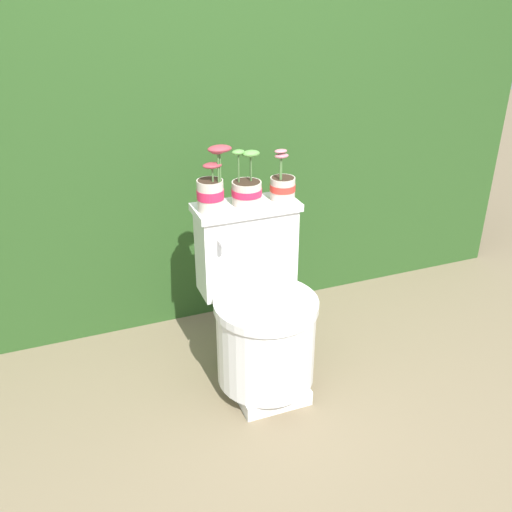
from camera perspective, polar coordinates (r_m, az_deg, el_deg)
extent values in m
plane|color=#75664C|center=(2.52, -0.45, -13.16)|extent=(12.00, 12.00, 0.00)
cube|color=#284C1E|center=(3.07, -7.89, 12.19)|extent=(3.52, 0.87, 1.71)
cube|color=silver|center=(2.51, 0.94, -12.49)|extent=(0.29, 0.34, 0.07)
cylinder|color=silver|center=(2.38, 0.98, -8.73)|extent=(0.41, 0.41, 0.34)
cylinder|color=silver|center=(2.28, 1.02, -4.90)|extent=(0.42, 0.42, 0.04)
cube|color=silver|center=(2.39, -0.97, 0.60)|extent=(0.41, 0.16, 0.36)
cube|color=silver|center=(2.31, -1.00, 4.89)|extent=(0.43, 0.19, 0.03)
cylinder|color=silver|center=(2.21, -3.45, 1.32)|extent=(0.02, 0.05, 0.02)
cylinder|color=beige|center=(2.23, -4.58, 6.05)|extent=(0.10, 0.10, 0.12)
cylinder|color=#D1234C|center=(2.23, -4.59, 6.20)|extent=(0.11, 0.11, 0.04)
cylinder|color=#332319|center=(2.21, -4.64, 7.42)|extent=(0.10, 0.10, 0.01)
cylinder|color=#4C753D|center=(2.17, -3.61, 8.93)|extent=(0.01, 0.01, 0.12)
ellipsoid|color=#93333D|center=(2.15, -3.66, 10.65)|extent=(0.09, 0.06, 0.03)
cylinder|color=#4C753D|center=(2.18, -4.36, 8.14)|extent=(0.01, 0.01, 0.06)
ellipsoid|color=#93333D|center=(2.17, -4.40, 9.02)|extent=(0.07, 0.05, 0.02)
cylinder|color=#4C753D|center=(2.16, -3.80, 8.81)|extent=(0.01, 0.01, 0.11)
ellipsoid|color=#93333D|center=(2.15, -3.85, 10.45)|extent=(0.06, 0.04, 0.02)
cylinder|color=beige|center=(2.29, -0.94, 6.34)|extent=(0.12, 0.12, 0.09)
cylinder|color=#D1234C|center=(2.29, -0.94, 6.44)|extent=(0.12, 0.12, 0.03)
cylinder|color=#332319|center=(2.28, -0.95, 7.29)|extent=(0.11, 0.11, 0.01)
cylinder|color=#4C753D|center=(2.26, -1.75, 8.78)|extent=(0.01, 0.01, 0.11)
ellipsoid|color=#569342|center=(2.24, -1.78, 10.33)|extent=(0.05, 0.04, 0.02)
cylinder|color=#4C753D|center=(2.27, -0.50, 8.75)|extent=(0.01, 0.01, 0.10)
ellipsoid|color=#569342|center=(2.25, -0.51, 10.20)|extent=(0.07, 0.05, 0.03)
cylinder|color=#4C753D|center=(2.27, -0.54, 8.80)|extent=(0.01, 0.01, 0.10)
ellipsoid|color=#569342|center=(2.26, -0.54, 10.21)|extent=(0.07, 0.05, 0.02)
cylinder|color=beige|center=(2.35, 2.68, 6.77)|extent=(0.10, 0.10, 0.09)
cylinder|color=red|center=(2.34, 2.68, 6.88)|extent=(0.11, 0.11, 0.03)
cylinder|color=#332319|center=(2.33, 2.70, 7.70)|extent=(0.09, 0.09, 0.01)
cylinder|color=#4C753D|center=(2.29, 2.46, 8.96)|extent=(0.01, 0.01, 0.11)
ellipsoid|color=#B26B75|center=(2.27, 2.49, 10.44)|extent=(0.05, 0.04, 0.01)
cylinder|color=#4C753D|center=(2.29, 2.55, 8.73)|extent=(0.01, 0.01, 0.09)
ellipsoid|color=#B26B75|center=(2.27, 2.58, 9.98)|extent=(0.06, 0.04, 0.02)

